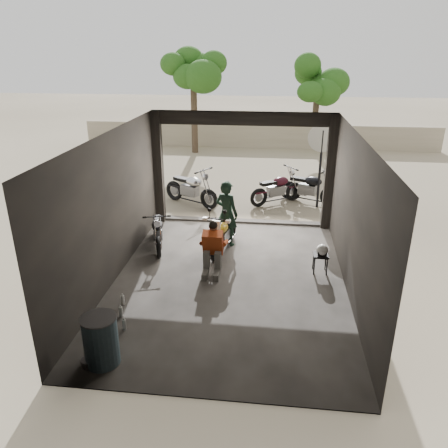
% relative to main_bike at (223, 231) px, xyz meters
% --- Properties ---
extents(ground, '(80.00, 80.00, 0.00)m').
position_rel_main_bike_xyz_m(ground, '(0.31, -1.55, -0.52)').
color(ground, '#7A6D56').
rests_on(ground, ground).
extents(garage, '(7.00, 7.13, 3.20)m').
position_rel_main_bike_xyz_m(garage, '(0.31, -1.00, 0.75)').
color(garage, '#2D2B28').
rests_on(garage, ground).
extents(boundary_wall, '(18.00, 0.30, 1.20)m').
position_rel_main_bike_xyz_m(boundary_wall, '(0.31, 12.45, 0.08)').
color(boundary_wall, gray).
rests_on(boundary_wall, ground).
extents(tree_left, '(2.20, 2.20, 5.60)m').
position_rel_main_bike_xyz_m(tree_left, '(-2.69, 10.95, 3.46)').
color(tree_left, '#382B1E').
rests_on(tree_left, ground).
extents(tree_right, '(2.20, 2.20, 5.00)m').
position_rel_main_bike_xyz_m(tree_right, '(3.11, 12.45, 3.03)').
color(tree_right, '#382B1E').
rests_on(tree_right, ground).
extents(main_bike, '(0.98, 1.67, 1.05)m').
position_rel_main_bike_xyz_m(main_bike, '(0.00, 0.00, 0.00)').
color(main_bike, beige).
rests_on(main_bike, ground).
extents(left_bike, '(1.02, 1.62, 1.02)m').
position_rel_main_bike_xyz_m(left_bike, '(-1.69, 0.02, -0.01)').
color(left_bike, black).
rests_on(left_bike, ground).
extents(outside_bike_a, '(2.00, 1.59, 1.26)m').
position_rel_main_bike_xyz_m(outside_bike_a, '(-1.45, 3.35, 0.11)').
color(outside_bike_a, black).
rests_on(outside_bike_a, ground).
extents(outside_bike_b, '(1.84, 1.58, 1.18)m').
position_rel_main_bike_xyz_m(outside_bike_b, '(1.31, 3.76, 0.07)').
color(outside_bike_b, '#3B0E1A').
rests_on(outside_bike_b, ground).
extents(outside_bike_c, '(1.94, 1.42, 1.21)m').
position_rel_main_bike_xyz_m(outside_bike_c, '(2.35, 3.94, 0.08)').
color(outside_bike_c, black).
rests_on(outside_bike_c, ground).
extents(rider, '(0.74, 0.65, 1.72)m').
position_rel_main_bike_xyz_m(rider, '(0.04, 0.37, 0.34)').
color(rider, black).
rests_on(rider, ground).
extents(mechanic, '(0.60, 0.81, 1.17)m').
position_rel_main_bike_xyz_m(mechanic, '(-0.10, -1.25, 0.06)').
color(mechanic, '#9E3B15').
rests_on(mechanic, ground).
extents(stool, '(0.33, 0.33, 0.46)m').
position_rel_main_bike_xyz_m(stool, '(2.31, -0.92, -0.13)').
color(stool, black).
rests_on(stool, ground).
extents(helmet, '(0.29, 0.30, 0.26)m').
position_rel_main_bike_xyz_m(helmet, '(2.33, -0.96, 0.07)').
color(helmet, silver).
rests_on(helmet, stool).
extents(oil_drum, '(0.65, 0.65, 0.86)m').
position_rel_main_bike_xyz_m(oil_drum, '(-1.44, -4.45, -0.09)').
color(oil_drum, '#38525F').
rests_on(oil_drum, ground).
extents(sign_post, '(0.89, 0.08, 2.68)m').
position_rel_main_bike_xyz_m(sign_post, '(2.62, 3.58, 1.31)').
color(sign_post, black).
rests_on(sign_post, ground).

